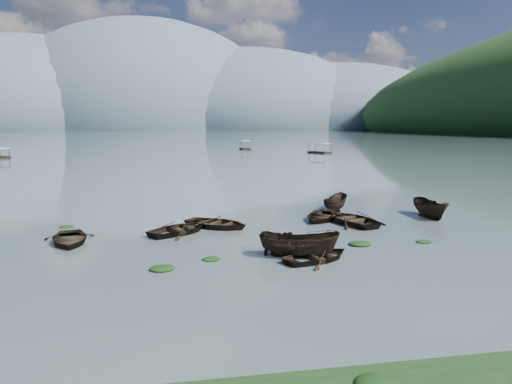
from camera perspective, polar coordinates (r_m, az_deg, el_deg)
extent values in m
plane|color=#49585B|center=(24.61, 4.92, -8.60)|extent=(2400.00, 2400.00, 0.00)
ellipsoid|color=#475666|center=(957.05, -25.60, 7.04)|extent=(520.00, 520.00, 280.00)
ellipsoid|color=#475666|center=(924.34, -13.48, 7.60)|extent=(520.00, 520.00, 340.00)
ellipsoid|color=#475666|center=(934.27, -1.03, 7.83)|extent=(520.00, 520.00, 260.00)
ellipsoid|color=#475666|center=(978.71, 9.54, 7.74)|extent=(520.00, 520.00, 220.00)
imported|color=black|center=(30.40, -22.30, -5.92)|extent=(3.92, 4.90, 0.90)
imported|color=black|center=(31.13, -9.47, -5.08)|extent=(5.64, 5.41, 0.95)
imported|color=black|center=(25.38, 5.37, -8.08)|extent=(4.71, 2.99, 1.70)
imported|color=black|center=(34.42, 11.89, -3.86)|extent=(4.78, 5.81, 1.05)
imported|color=black|center=(24.93, 7.73, -8.42)|extent=(4.91, 4.31, 0.85)
imported|color=black|center=(38.50, 20.93, -2.95)|extent=(1.87, 4.47, 1.70)
imported|color=black|center=(32.49, -4.95, -4.44)|extent=(5.86, 5.60, 0.99)
imported|color=black|center=(35.43, 8.31, -3.42)|extent=(5.62, 5.90, 0.99)
imported|color=black|center=(39.53, 9.84, -2.24)|extent=(3.61, 4.06, 1.53)
ellipsoid|color=black|center=(23.55, -11.65, -9.52)|extent=(1.26, 1.03, 0.28)
ellipsoid|color=black|center=(24.84, -5.63, -8.45)|extent=(1.00, 0.80, 0.22)
ellipsoid|color=black|center=(28.37, 12.87, -6.50)|extent=(1.37, 1.10, 0.30)
ellipsoid|color=black|center=(36.27, 10.52, -3.20)|extent=(1.03, 0.87, 0.23)
ellipsoid|color=black|center=(30.12, 20.27, -5.94)|extent=(1.03, 0.81, 0.21)
ellipsoid|color=black|center=(35.03, -22.62, -4.12)|extent=(0.96, 0.78, 0.20)
ellipsoid|color=black|center=(32.15, -9.54, -4.65)|extent=(0.91, 0.76, 0.19)
ellipsoid|color=black|center=(36.48, 11.27, -3.16)|extent=(0.98, 0.79, 0.21)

